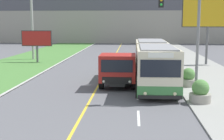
# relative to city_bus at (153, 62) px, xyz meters

# --- Properties ---
(city_bus) EXTENTS (2.66, 12.56, 2.97)m
(city_bus) POSITION_rel_city_bus_xyz_m (0.00, 0.00, 0.00)
(city_bus) COLOR beige
(city_bus) RESTS_ON ground_plane
(dump_truck) EXTENTS (2.50, 6.86, 2.32)m
(dump_truck) POSITION_rel_city_bus_xyz_m (-2.53, -1.30, -0.33)
(dump_truck) COLOR black
(dump_truck) RESTS_ON ground_plane
(utility_pole_far) EXTENTS (1.80, 0.28, 11.23)m
(utility_pole_far) POSITION_rel_city_bus_xyz_m (-13.56, 13.62, 4.16)
(utility_pole_far) COLOR #9E9E99
(utility_pole_far) RESTS_ON ground_plane
(traffic_light_mast) EXTENTS (2.28, 0.32, 6.46)m
(traffic_light_mast) POSITION_rel_city_bus_xyz_m (1.44, -5.65, 2.57)
(traffic_light_mast) COLOR slate
(traffic_light_mast) RESTS_ON ground_plane
(billboard_large) EXTENTS (5.33, 0.24, 6.86)m
(billboard_large) POSITION_rel_city_bus_xyz_m (6.16, 9.97, 3.68)
(billboard_large) COLOR #59595B
(billboard_large) RESTS_ON ground_plane
(billboard_small) EXTENTS (3.40, 0.24, 3.56)m
(billboard_small) POSITION_rel_city_bus_xyz_m (-12.21, 10.90, 1.05)
(billboard_small) COLOR #59595B
(billboard_small) RESTS_ON ground_plane
(planter_round_near) EXTENTS (1.18, 1.18, 1.28)m
(planter_round_near) POSITION_rel_city_bus_xyz_m (2.23, -6.02, -0.87)
(planter_round_near) COLOR gray
(planter_round_near) RESTS_ON sidewalk_right
(planter_round_second) EXTENTS (1.14, 1.14, 1.27)m
(planter_round_second) POSITION_rel_city_bus_xyz_m (2.33, -1.58, -0.87)
(planter_round_second) COLOR gray
(planter_round_second) RESTS_ON sidewalk_right
(planter_round_third) EXTENTS (1.11, 1.11, 1.26)m
(planter_round_third) POSITION_rel_city_bus_xyz_m (2.22, 2.85, -0.88)
(planter_round_third) COLOR gray
(planter_round_third) RESTS_ON sidewalk_right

